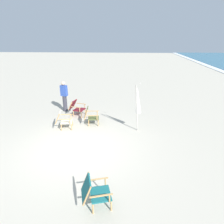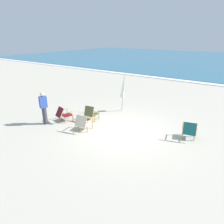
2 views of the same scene
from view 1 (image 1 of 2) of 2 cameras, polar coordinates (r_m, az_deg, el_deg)
name	(u,v)px [view 1 (image 1 of 2)]	position (r m, az deg, el deg)	size (l,w,h in m)	color
ground_plane	(78,148)	(7.54, -9.78, -10.16)	(80.00, 80.00, 0.00)	#B7AF9E
beach_chair_mid_center	(94,191)	(5.11, -5.17, -21.67)	(0.73, 0.82, 0.81)	#196066
beach_chair_back_left	(90,116)	(9.17, -6.25, -1.01)	(0.65, 0.73, 0.82)	#515B33
beach_chair_far_center	(76,107)	(10.34, -10.17, 1.35)	(0.76, 0.88, 0.78)	maroon
beach_chair_back_right	(63,119)	(8.99, -13.86, -2.04)	(0.68, 0.80, 0.80)	beige
umbrella_furled_white	(138,101)	(8.20, 7.39, 3.25)	(0.44, 0.40, 2.11)	#B7B2A8
person_near_chairs	(64,96)	(10.89, -13.45, 4.43)	(0.29, 0.38, 1.63)	#383842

